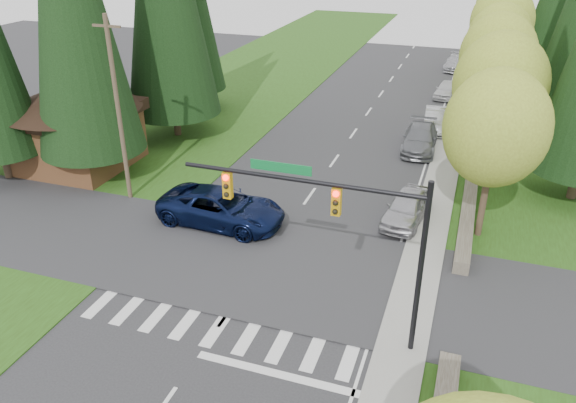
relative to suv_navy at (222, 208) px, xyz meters
The scene contains 23 objects.
ground 11.53m from the suv_navy, 73.09° to the right, with size 120.00×120.00×0.00m, color #28282B.
grass_east 18.68m from the suv_navy, 28.84° to the left, with size 14.00×110.00×0.06m, color #254412.
grass_west 13.23m from the suv_navy, 137.01° to the left, with size 14.00×110.00×0.06m, color #254412.
cross_street 4.58m from the suv_navy, 41.89° to the right, with size 120.00×8.00×0.10m, color #28282B.
sidewalk_east 15.06m from the suv_navy, 47.04° to the left, with size 1.80×80.00×0.13m, color gray.
curb_east 14.49m from the suv_navy, 49.50° to the left, with size 0.20×80.00×0.13m, color gray.
stone_wall_north 22.45m from the suv_navy, 57.84° to the left, with size 0.70×40.00×0.70m, color #4C4438.
traffic_signal 10.88m from the suv_navy, 40.13° to the right, with size 8.70×0.37×6.80m.
brown_building 12.52m from the suv_navy, 161.06° to the left, with size 8.40×8.40×5.40m.
utility_pole 7.54m from the suv_navy, behind, with size 1.60×0.24×10.00m.
decid_tree_0 13.72m from the suv_navy, 13.45° to the left, with size 4.80×4.80×8.37m.
decid_tree_1 16.85m from the suv_navy, 38.34° to the left, with size 5.20×5.20×8.80m.
decid_tree_2 21.66m from the suv_navy, 53.79° to the left, with size 5.00×5.00×8.82m.
decid_tree_3 27.50m from the suv_navy, 62.40° to the left, with size 5.00×5.00×8.55m.
decid_tree_4 33.87m from the suv_navy, 67.81° to the left, with size 5.40×5.40×9.18m.
decid_tree_5 40.25m from the suv_navy, 71.87° to the left, with size 4.80×4.80×8.30m.
decid_tree_6 46.98m from the suv_navy, 74.42° to the left, with size 5.20×5.20×8.86m.
suv_navy is the anchor object (origin of this frame).
parked_car_a 9.56m from the suv_navy, 20.59° to the left, with size 1.85×4.61×1.57m, color #AFAEB3.
parked_car_b 16.10m from the suv_navy, 59.00° to the left, with size 2.20×5.40×1.57m, color slate.
parked_car_c 20.25m from the suv_navy, 63.78° to the left, with size 1.69×4.84×1.59m, color #A4A5A9.
parked_car_d 28.70m from the suv_navy, 71.84° to the left, with size 1.67×4.15×1.41m, color silver.
parked_car_e 39.07m from the suv_navy, 76.77° to the left, with size 2.03×4.99×1.45m, color #AEAEB3.
Camera 1 is at (8.12, -11.92, 14.10)m, focal length 35.00 mm.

